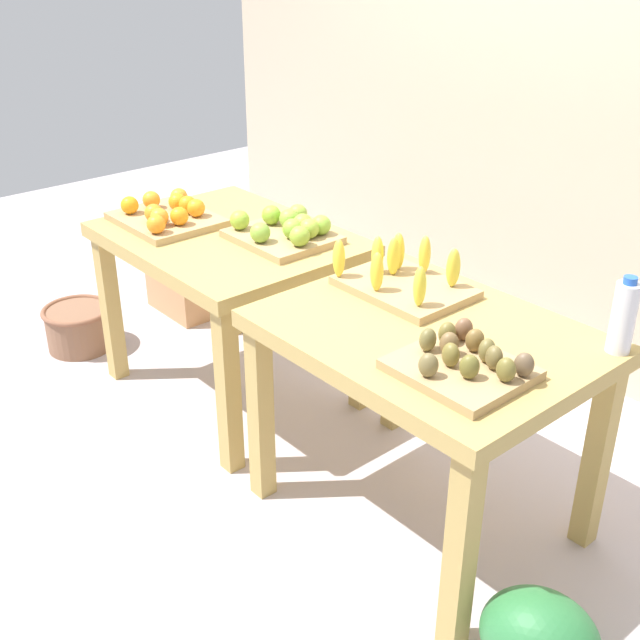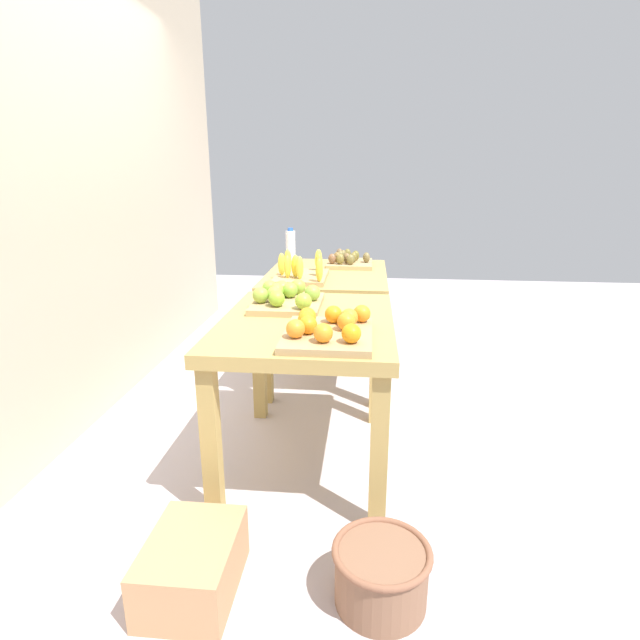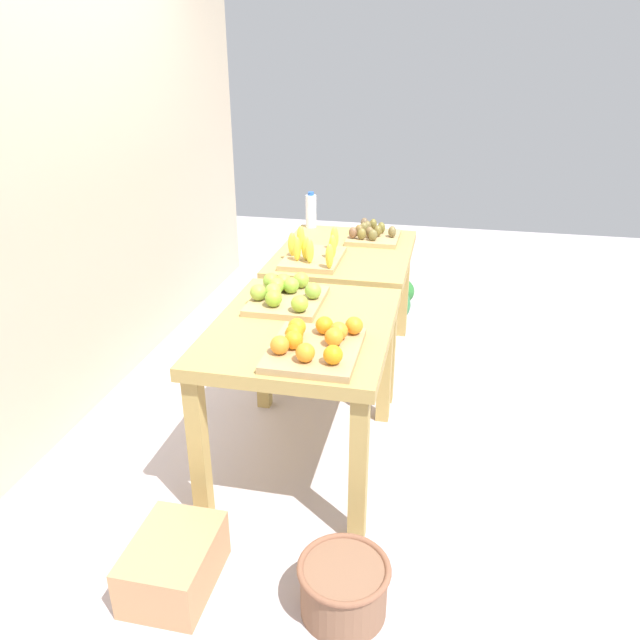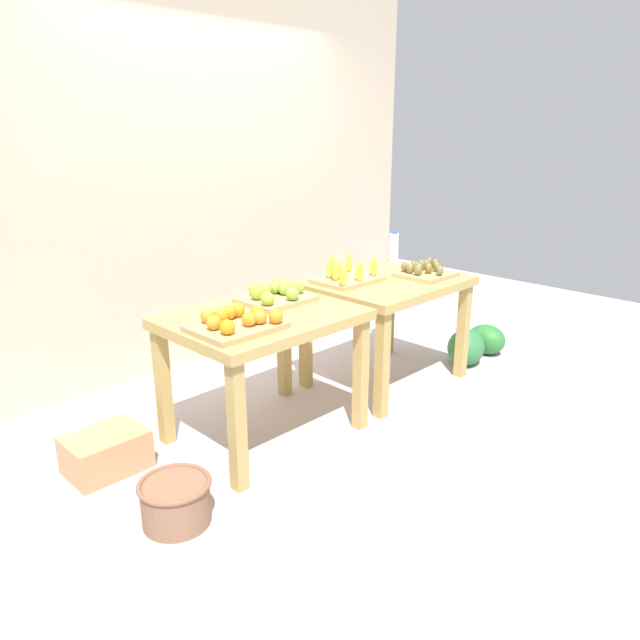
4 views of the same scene
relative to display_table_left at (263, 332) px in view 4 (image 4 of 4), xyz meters
name	(u,v)px [view 4 (image 4 of 4)]	position (x,y,z in m)	size (l,w,h in m)	color
ground_plane	(331,404)	(0.56, 0.00, -0.64)	(8.00, 8.00, 0.00)	#B5AAAF
back_wall	(200,163)	(0.56, 1.35, 0.86)	(4.40, 0.12, 3.00)	#C1AF95
display_table_left	(263,332)	(0.00, 0.00, 0.00)	(1.04, 0.80, 0.75)	tan
display_table_right	(387,295)	(1.12, 0.00, 0.00)	(1.04, 0.80, 0.75)	tan
orange_bin	(237,322)	(-0.27, -0.12, 0.15)	(0.44, 0.37, 0.11)	tan
apple_bin	(276,294)	(0.22, 0.13, 0.16)	(0.41, 0.36, 0.11)	tan
banana_crate	(347,276)	(0.86, 0.14, 0.16)	(0.44, 0.32, 0.17)	tan
kiwi_bin	(425,271)	(1.37, -0.13, 0.15)	(0.37, 0.32, 0.10)	tan
water_bottle	(394,247)	(1.59, 0.32, 0.22)	(0.07, 0.07, 0.24)	silver
watermelon_pile	(475,344)	(1.94, -0.24, -0.51)	(0.64, 0.36, 0.28)	#2A722F
wicker_basket	(176,501)	(-0.83, -0.35, -0.53)	(0.34, 0.34, 0.22)	brown
cardboard_produce_box	(106,452)	(-0.85, 0.30, -0.54)	(0.40, 0.30, 0.21)	tan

